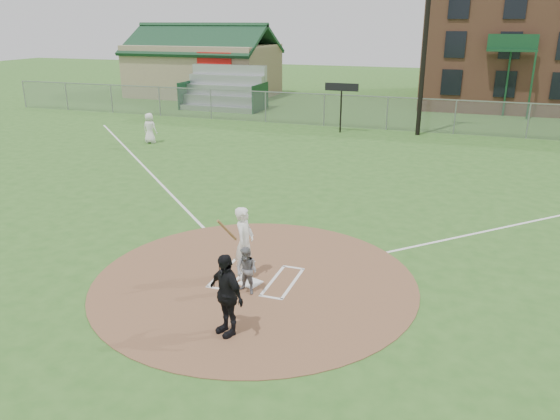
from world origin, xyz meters
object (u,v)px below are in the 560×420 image
(ondeck_player, at_px, (150,128))
(batter_at_plate, at_px, (244,243))
(home_plate, at_px, (250,283))
(umpire, at_px, (226,294))
(catcher, at_px, (247,271))

(ondeck_player, relative_size, batter_at_plate, 0.85)
(home_plate, xyz_separation_m, umpire, (0.42, -2.34, 0.91))
(home_plate, height_order, ondeck_player, ondeck_player)
(home_plate, bearing_deg, catcher, -76.36)
(umpire, bearing_deg, ondeck_player, 156.34)
(umpire, distance_m, batter_at_plate, 2.73)
(ondeck_player, bearing_deg, umpire, 129.46)
(umpire, relative_size, ondeck_player, 1.12)
(home_plate, height_order, catcher, catcher)
(home_plate, distance_m, umpire, 2.54)
(catcher, height_order, umpire, umpire)
(catcher, distance_m, batter_at_plate, 0.98)
(catcher, xyz_separation_m, umpire, (0.29, -1.83, 0.32))
(home_plate, xyz_separation_m, catcher, (0.12, -0.50, 0.59))
(umpire, xyz_separation_m, ondeck_player, (-12.07, 16.34, -0.12))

